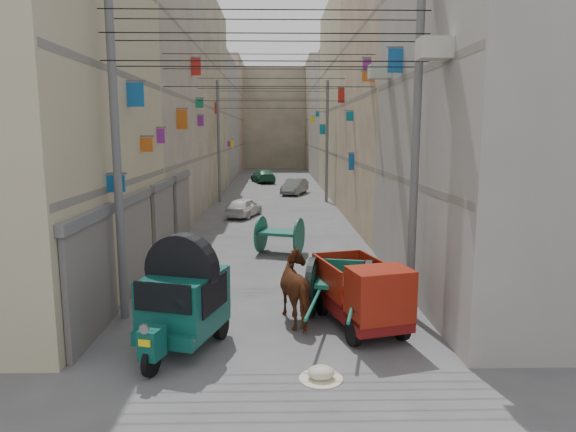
{
  "coord_description": "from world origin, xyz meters",
  "views": [
    {
      "loc": [
        0.23,
        -6.43,
        4.6
      ],
      "look_at": [
        0.52,
        6.5,
        2.5
      ],
      "focal_mm": 32.0,
      "sensor_mm": 36.0,
      "label": 1
    }
  ],
  "objects_px": {
    "auto_rickshaw": "(183,297)",
    "feed_sack": "(321,373)",
    "distant_car_grey": "(295,186)",
    "second_cart": "(280,234)",
    "mini_truck": "(366,298)",
    "horse": "(301,289)",
    "distant_car_white": "(244,207)",
    "distant_car_green": "(263,176)",
    "tonga_cart": "(340,288)"
  },
  "relations": [
    {
      "from": "auto_rickshaw",
      "to": "feed_sack",
      "type": "height_order",
      "value": "auto_rickshaw"
    },
    {
      "from": "auto_rickshaw",
      "to": "distant_car_grey",
      "type": "relative_size",
      "value": 0.78
    },
    {
      "from": "feed_sack",
      "to": "second_cart",
      "type": "bearing_deg",
      "value": 93.95
    },
    {
      "from": "auto_rickshaw",
      "to": "feed_sack",
      "type": "bearing_deg",
      "value": -11.8
    },
    {
      "from": "mini_truck",
      "to": "auto_rickshaw",
      "type": "bearing_deg",
      "value": 175.94
    },
    {
      "from": "auto_rickshaw",
      "to": "horse",
      "type": "height_order",
      "value": "auto_rickshaw"
    },
    {
      "from": "horse",
      "to": "distant_car_grey",
      "type": "relative_size",
      "value": 0.55
    },
    {
      "from": "second_cart",
      "to": "distant_car_white",
      "type": "bearing_deg",
      "value": 120.8
    },
    {
      "from": "mini_truck",
      "to": "distant_car_green",
      "type": "bearing_deg",
      "value": 80.21
    },
    {
      "from": "auto_rickshaw",
      "to": "mini_truck",
      "type": "height_order",
      "value": "auto_rickshaw"
    },
    {
      "from": "tonga_cart",
      "to": "distant_car_green",
      "type": "height_order",
      "value": "tonga_cart"
    },
    {
      "from": "feed_sack",
      "to": "distant_car_white",
      "type": "xyz_separation_m",
      "value": [
        -2.64,
        19.13,
        0.41
      ]
    },
    {
      "from": "distant_car_green",
      "to": "feed_sack",
      "type": "bearing_deg",
      "value": 78.52
    },
    {
      "from": "horse",
      "to": "distant_car_white",
      "type": "xyz_separation_m",
      "value": [
        -2.39,
        16.13,
        -0.31
      ]
    },
    {
      "from": "mini_truck",
      "to": "distant_car_grey",
      "type": "relative_size",
      "value": 0.91
    },
    {
      "from": "tonga_cart",
      "to": "feed_sack",
      "type": "distance_m",
      "value": 3.37
    },
    {
      "from": "second_cart",
      "to": "feed_sack",
      "type": "relative_size",
      "value": 3.82
    },
    {
      "from": "distant_car_white",
      "to": "distant_car_grey",
      "type": "distance_m",
      "value": 10.96
    },
    {
      "from": "distant_car_green",
      "to": "distant_car_white",
      "type": "bearing_deg",
      "value": 73.91
    },
    {
      "from": "mini_truck",
      "to": "horse",
      "type": "distance_m",
      "value": 1.64
    },
    {
      "from": "auto_rickshaw",
      "to": "horse",
      "type": "xyz_separation_m",
      "value": [
        2.59,
        1.48,
        -0.28
      ]
    },
    {
      "from": "mini_truck",
      "to": "feed_sack",
      "type": "xyz_separation_m",
      "value": [
        -1.23,
        -2.31,
        -0.69
      ]
    },
    {
      "from": "tonga_cart",
      "to": "second_cart",
      "type": "height_order",
      "value": "tonga_cart"
    },
    {
      "from": "mini_truck",
      "to": "distant_car_grey",
      "type": "distance_m",
      "value": 27.32
    },
    {
      "from": "feed_sack",
      "to": "distant_car_green",
      "type": "relative_size",
      "value": 0.12
    },
    {
      "from": "second_cart",
      "to": "auto_rickshaw",
      "type": "bearing_deg",
      "value": -85.17
    },
    {
      "from": "distant_car_white",
      "to": "auto_rickshaw",
      "type": "bearing_deg",
      "value": 106.9
    },
    {
      "from": "second_cart",
      "to": "distant_car_green",
      "type": "distance_m",
      "value": 28.91
    },
    {
      "from": "tonga_cart",
      "to": "distant_car_grey",
      "type": "xyz_separation_m",
      "value": [
        -0.19,
        26.39,
        -0.19
      ]
    },
    {
      "from": "horse",
      "to": "distant_car_grey",
      "type": "height_order",
      "value": "horse"
    },
    {
      "from": "distant_car_white",
      "to": "second_cart",
      "type": "bearing_deg",
      "value": 119.81
    },
    {
      "from": "auto_rickshaw",
      "to": "second_cart",
      "type": "bearing_deg",
      "value": 92.71
    },
    {
      "from": "second_cart",
      "to": "distant_car_white",
      "type": "distance_m",
      "value": 9.09
    },
    {
      "from": "tonga_cart",
      "to": "distant_car_white",
      "type": "xyz_separation_m",
      "value": [
        -3.38,
        15.9,
        -0.25
      ]
    },
    {
      "from": "tonga_cart",
      "to": "feed_sack",
      "type": "relative_size",
      "value": 6.81
    },
    {
      "from": "horse",
      "to": "distant_car_green",
      "type": "height_order",
      "value": "horse"
    },
    {
      "from": "distant_car_white",
      "to": "distant_car_green",
      "type": "height_order",
      "value": "distant_car_green"
    },
    {
      "from": "mini_truck",
      "to": "horse",
      "type": "xyz_separation_m",
      "value": [
        -1.48,
        0.7,
        0.03
      ]
    },
    {
      "from": "distant_car_green",
      "to": "second_cart",
      "type": "bearing_deg",
      "value": 78.21
    },
    {
      "from": "mini_truck",
      "to": "horse",
      "type": "relative_size",
      "value": 1.64
    },
    {
      "from": "distant_car_green",
      "to": "auto_rickshaw",
      "type": "bearing_deg",
      "value": 74.33
    },
    {
      "from": "auto_rickshaw",
      "to": "second_cart",
      "type": "relative_size",
      "value": 1.42
    },
    {
      "from": "tonga_cart",
      "to": "auto_rickshaw",
      "type": "bearing_deg",
      "value": -141.66
    },
    {
      "from": "distant_car_white",
      "to": "distant_car_green",
      "type": "distance_m",
      "value": 20.0
    },
    {
      "from": "distant_car_grey",
      "to": "mini_truck",
      "type": "bearing_deg",
      "value": -70.48
    },
    {
      "from": "distant_car_white",
      "to": "distant_car_grey",
      "type": "relative_size",
      "value": 0.87
    },
    {
      "from": "distant_car_green",
      "to": "distant_car_grey",
      "type": "bearing_deg",
      "value": 91.02
    },
    {
      "from": "tonga_cart",
      "to": "distant_car_grey",
      "type": "height_order",
      "value": "tonga_cart"
    },
    {
      "from": "feed_sack",
      "to": "distant_car_grey",
      "type": "height_order",
      "value": "distant_car_grey"
    },
    {
      "from": "feed_sack",
      "to": "distant_car_green",
      "type": "height_order",
      "value": "distant_car_green"
    }
  ]
}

